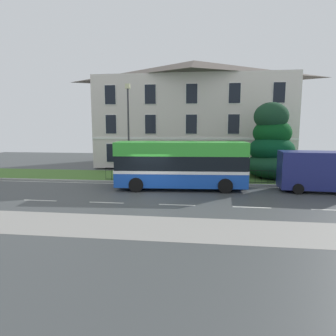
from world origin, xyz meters
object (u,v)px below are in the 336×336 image
georgian_townhouse (193,113)px  evergreen_tree (273,149)px  white_panel_van (320,171)px  single_decker_bus (181,164)px  street_lamp_post (128,126)px  litter_bin (209,174)px

georgian_townhouse → evergreen_tree: size_ratio=3.22×
evergreen_tree → white_panel_van: bearing=-67.8°
evergreen_tree → single_decker_bus: bearing=-145.0°
street_lamp_post → litter_bin: size_ratio=6.53×
evergreen_tree → street_lamp_post: size_ratio=0.84×
litter_bin → street_lamp_post: bearing=178.7°
single_decker_bus → white_panel_van: single_decker_bus is taller
single_decker_bus → white_panel_van: 9.13m
evergreen_tree → single_decker_bus: (-7.16, -5.00, -0.77)m
georgian_townhouse → litter_bin: (1.64, -10.49, -5.06)m
georgian_townhouse → evergreen_tree: (6.83, -8.03, -3.28)m
evergreen_tree → single_decker_bus: evergreen_tree is taller
georgian_townhouse → single_decker_bus: bearing=-91.5°
street_lamp_post → evergreen_tree: bearing=11.4°
litter_bin → white_panel_van: bearing=-18.2°
georgian_townhouse → single_decker_bus: size_ratio=2.24×
white_panel_van → street_lamp_post: 14.00m
evergreen_tree → white_panel_van: evergreen_tree is taller
litter_bin → georgian_townhouse: bearing=98.9°
evergreen_tree → litter_bin: (-5.19, -2.46, -1.78)m
georgian_townhouse → street_lamp_post: bearing=-114.3°
evergreen_tree → litter_bin: evergreen_tree is taller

